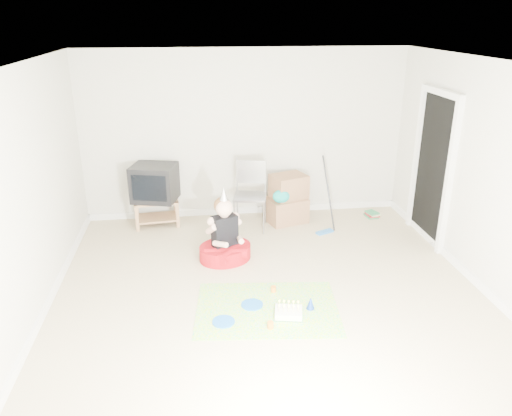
{
  "coord_description": "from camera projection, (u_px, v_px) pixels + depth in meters",
  "views": [
    {
      "loc": [
        -0.8,
        -5.06,
        3.05
      ],
      "look_at": [
        -0.1,
        0.4,
        0.9
      ],
      "focal_mm": 35.0,
      "sensor_mm": 36.0,
      "label": 1
    }
  ],
  "objects": [
    {
      "name": "ground",
      "position": [
        269.0,
        291.0,
        5.88
      ],
      "size": [
        5.0,
        5.0,
        0.0
      ],
      "primitive_type": "plane",
      "color": "#C3B28C",
      "rests_on": "ground"
    },
    {
      "name": "doorway_recess",
      "position": [
        433.0,
        170.0,
        6.91
      ],
      "size": [
        0.02,
        0.9,
        2.05
      ],
      "primitive_type": "cube",
      "color": "black",
      "rests_on": "ground"
    },
    {
      "name": "tv_stand",
      "position": [
        157.0,
        210.0,
        7.63
      ],
      "size": [
        0.7,
        0.48,
        0.41
      ],
      "color": "#986C45",
      "rests_on": "ground"
    },
    {
      "name": "crt_tv",
      "position": [
        155.0,
        183.0,
        7.47
      ],
      "size": [
        0.75,
        0.67,
        0.55
      ],
      "primitive_type": "cube",
      "rotation": [
        0.0,
        0.0,
        -0.26
      ],
      "color": "black",
      "rests_on": "tv_stand"
    },
    {
      "name": "folding_chair",
      "position": [
        250.0,
        196.0,
        7.42
      ],
      "size": [
        0.56,
        0.54,
        1.05
      ],
      "color": "gray",
      "rests_on": "ground"
    },
    {
      "name": "cardboard_boxes",
      "position": [
        287.0,
        200.0,
        7.73
      ],
      "size": [
        0.69,
        0.62,
        0.74
      ],
      "color": "#946847",
      "rests_on": "ground"
    },
    {
      "name": "floor_mop",
      "position": [
        326.0,
        217.0,
        7.34
      ],
      "size": [
        0.29,
        0.35,
        1.11
      ],
      "color": "blue",
      "rests_on": "ground"
    },
    {
      "name": "book_pile",
      "position": [
        372.0,
        214.0,
        8.01
      ],
      "size": [
        0.21,
        0.24,
        0.1
      ],
      "color": "#2A7F4B",
      "rests_on": "ground"
    },
    {
      "name": "seated_woman",
      "position": [
        225.0,
        244.0,
        6.57
      ],
      "size": [
        0.91,
        0.91,
        1.01
      ],
      "color": "#B21018",
      "rests_on": "ground"
    },
    {
      "name": "party_mat",
      "position": [
        267.0,
        309.0,
        5.52
      ],
      "size": [
        1.67,
        1.29,
        0.01
      ],
      "primitive_type": "cube",
      "rotation": [
        0.0,
        0.0,
        -0.1
      ],
      "color": "#F6338D",
      "rests_on": "ground"
    },
    {
      "name": "birthday_cake",
      "position": [
        288.0,
        313.0,
        5.37
      ],
      "size": [
        0.33,
        0.28,
        0.14
      ],
      "color": "white",
      "rests_on": "party_mat"
    },
    {
      "name": "blue_plate_near",
      "position": [
        252.0,
        305.0,
        5.58
      ],
      "size": [
        0.32,
        0.32,
        0.01
      ],
      "primitive_type": "cylinder",
      "rotation": [
        0.0,
        0.0,
        -0.36
      ],
      "color": "blue",
      "rests_on": "party_mat"
    },
    {
      "name": "blue_plate_far",
      "position": [
        224.0,
        322.0,
        5.27
      ],
      "size": [
        0.25,
        0.25,
        0.01
      ],
      "primitive_type": "cylinder",
      "rotation": [
        0.0,
        0.0,
        -0.04
      ],
      "color": "blue",
      "rests_on": "party_mat"
    },
    {
      "name": "orange_cup_near",
      "position": [
        274.0,
        289.0,
        5.84
      ],
      "size": [
        0.07,
        0.07,
        0.07
      ],
      "primitive_type": "cylinder",
      "rotation": [
        0.0,
        0.0,
        -0.08
      ],
      "color": "orange",
      "rests_on": "party_mat"
    },
    {
      "name": "orange_cup_far",
      "position": [
        270.0,
        325.0,
        5.16
      ],
      "size": [
        0.08,
        0.08,
        0.07
      ],
      "primitive_type": "cylinder",
      "rotation": [
        0.0,
        0.0,
        -0.24
      ],
      "color": "orange",
      "rests_on": "party_mat"
    },
    {
      "name": "blue_party_hat",
      "position": [
        311.0,
        303.0,
        5.49
      ],
      "size": [
        0.1,
        0.1,
        0.14
      ],
      "primitive_type": "cone",
      "rotation": [
        0.0,
        0.0,
        -0.01
      ],
      "color": "blue",
      "rests_on": "party_mat"
    }
  ]
}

